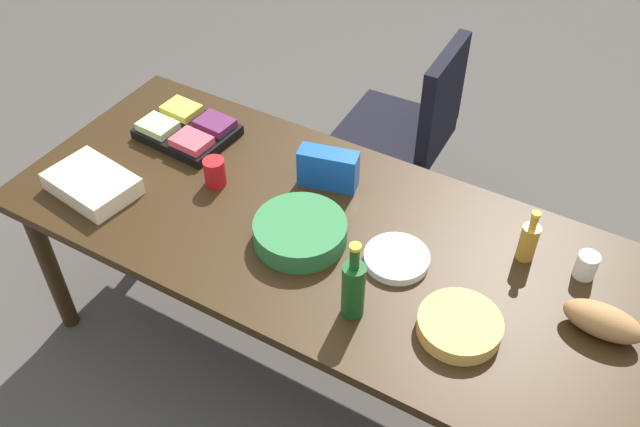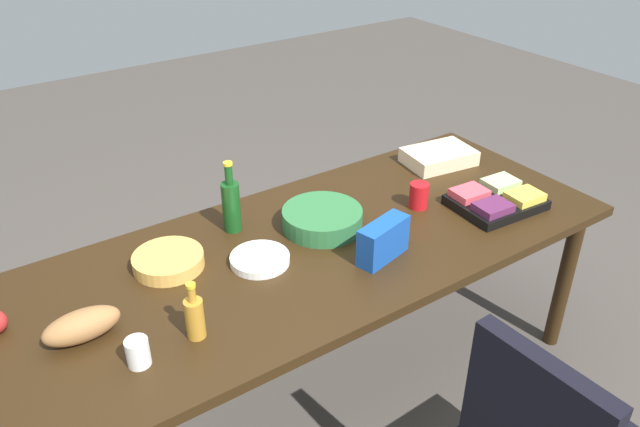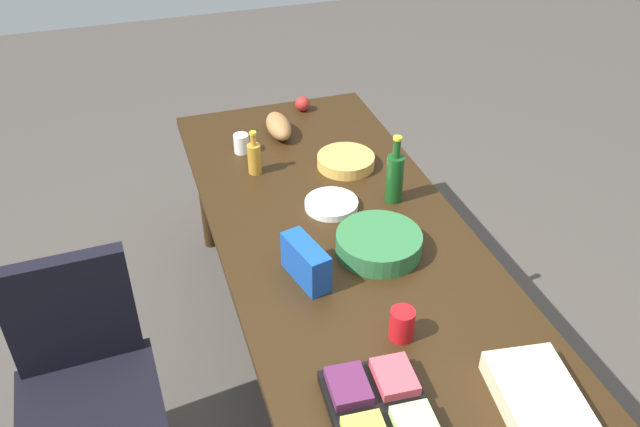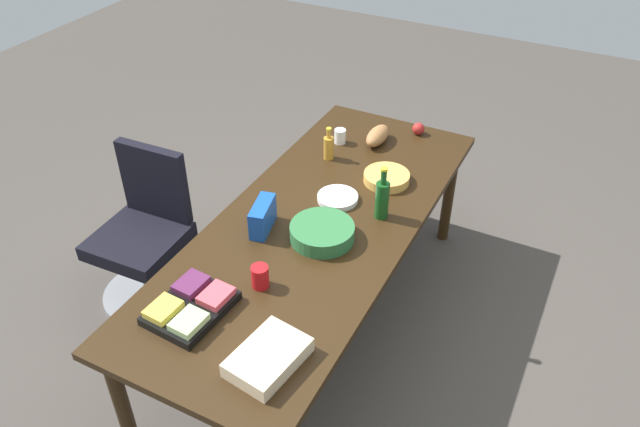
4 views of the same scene
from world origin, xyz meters
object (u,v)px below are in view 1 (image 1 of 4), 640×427
object	(u,v)px
chip_bag_blue	(328,169)
salad_bowl	(300,232)
dressing_bottle	(529,241)
fruit_platter	(187,130)
bread_loaf	(603,321)
wine_bottle	(353,288)
chip_bowl	(459,326)
paper_cup	(586,265)
conference_table	(338,249)
paper_plate_stack	(397,258)
red_solo_cup	(215,172)
sheet_cake	(92,184)
office_chair	(402,149)

from	to	relation	value
chip_bag_blue	salad_bowl	distance (m)	0.31
dressing_bottle	fruit_platter	distance (m)	1.40
dressing_bottle	bread_loaf	world-z (taller)	dressing_bottle
fruit_platter	bread_loaf	world-z (taller)	bread_loaf
wine_bottle	chip_bowl	bearing A→B (deg)	17.32
paper_cup	fruit_platter	size ratio (longest dim) A/B	0.24
conference_table	paper_plate_stack	bearing A→B (deg)	-2.90
chip_bag_blue	paper_cup	distance (m)	0.95
red_solo_cup	salad_bowl	size ratio (longest dim) A/B	0.34
wine_bottle	salad_bowl	distance (m)	0.37
paper_cup	wine_bottle	distance (m)	0.78
paper_plate_stack	fruit_platter	xyz separation A→B (m)	(-1.03, 0.20, 0.02)
chip_bowl	bread_loaf	bearing A→B (deg)	29.83
sheet_cake	fruit_platter	bearing A→B (deg)	78.33
paper_plate_stack	wine_bottle	world-z (taller)	wine_bottle
chip_bowl	paper_cup	bearing A→B (deg)	57.33
salad_bowl	conference_table	bearing A→B (deg)	39.48
bread_loaf	wine_bottle	size ratio (longest dim) A/B	0.81
paper_plate_stack	paper_cup	world-z (taller)	paper_cup
conference_table	salad_bowl	bearing A→B (deg)	-140.52
salad_bowl	paper_cup	bearing A→B (deg)	20.26
office_chair	wine_bottle	bearing A→B (deg)	-72.71
fruit_platter	salad_bowl	size ratio (longest dim) A/B	1.18
sheet_cake	fruit_platter	world-z (taller)	fruit_platter
office_chair	paper_cup	xyz separation A→B (m)	(0.99, -0.78, 0.44)
office_chair	dressing_bottle	world-z (taller)	dressing_bottle
chip_bowl	bread_loaf	size ratio (longest dim) A/B	1.07
salad_bowl	fruit_platter	bearing A→B (deg)	158.44
fruit_platter	salad_bowl	world-z (taller)	salad_bowl
fruit_platter	paper_cup	bearing A→B (deg)	1.75
chip_bowl	dressing_bottle	bearing A→B (deg)	79.35
chip_bag_blue	paper_plate_stack	xyz separation A→B (m)	(0.39, -0.23, -0.06)
office_chair	sheet_cake	size ratio (longest dim) A/B	2.99
conference_table	bread_loaf	bearing A→B (deg)	2.29
office_chair	paper_plate_stack	xyz separation A→B (m)	(0.43, -1.04, 0.41)
conference_table	office_chair	world-z (taller)	office_chair
paper_plate_stack	salad_bowl	world-z (taller)	salad_bowl
paper_cup	office_chair	bearing A→B (deg)	141.54
bread_loaf	paper_plate_stack	bearing A→B (deg)	-175.92
paper_cup	red_solo_cup	world-z (taller)	red_solo_cup
chip_bag_blue	sheet_cake	bearing A→B (deg)	-147.40
dressing_bottle	paper_cup	distance (m)	0.20
bread_loaf	salad_bowl	bearing A→B (deg)	-173.02
paper_plate_stack	conference_table	bearing A→B (deg)	177.10
wine_bottle	red_solo_cup	bearing A→B (deg)	158.74
office_chair	dressing_bottle	xyz separation A→B (m)	(0.79, -0.80, 0.47)
conference_table	paper_plate_stack	world-z (taller)	paper_plate_stack
conference_table	paper_plate_stack	distance (m)	0.24
chip_bag_blue	salad_bowl	size ratio (longest dim) A/B	0.68
sheet_cake	dressing_bottle	size ratio (longest dim) A/B	1.58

